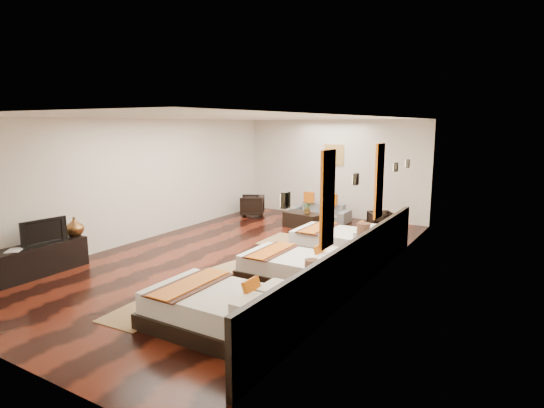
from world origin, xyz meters
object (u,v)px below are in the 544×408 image
Objects in this scene: bed_mid at (297,268)px; coffee_table at (303,220)px; bed_near at (224,310)px; armchair_right at (381,222)px; book at (7,251)px; tv at (42,231)px; armchair_left at (252,206)px; nightstand_b at (362,254)px; figurine at (74,226)px; tv_console at (36,260)px; sofa at (320,212)px; nightstand_a at (312,294)px; table_plant at (308,208)px; bed_far at (341,242)px.

coffee_table is at bearing 115.54° from bed_mid.
armchair_right is (0.15, 6.29, -0.00)m from bed_near.
book is at bearing -148.55° from bed_mid.
bed_near is 4.18m from tv.
bed_near is 4.23m from book.
book is 0.44× the size of armchair_left.
book is at bearing -143.14° from nightstand_b.
bed_near is 3.02× the size of armchair_left.
bed_mid is at bearing -129.37° from armchair_right.
figurine is at bearing -165.77° from armchair_right.
bed_mid reaches higher than tv_console.
sofa is at bearing 110.36° from bed_mid.
figurine is (-4.19, -1.27, 0.49)m from bed_mid.
book is at bearing -160.00° from armchair_right.
tv is 6.22m from armchair_left.
nightstand_a is at bearing 3.05° from figurine.
nightstand_a is 4.97m from figurine.
tv is 7.10m from sofa.
figurine is at bearing -117.90° from table_plant.
armchair_left is 2.21m from table_plant.
bed_far reaches higher than book.
nightstand_b is 3.12m from armchair_right.
armchair_right is (-0.60, 3.06, -0.05)m from nightstand_b.
nightstand_a is 5.24m from armchair_right.
armchair_left is (0.48, 5.50, -0.42)m from figurine.
book is (-4.94, -3.71, 0.25)m from nightstand_b.
bed_near is 1.06× the size of bed_far.
nightstand_b reaches higher than tv_console.
figurine is 5.54m from table_plant.
armchair_left is at bearing 130.48° from nightstand_a.
nightstand_a is at bearing -53.13° from bed_mid.
sofa is (-1.75, 4.71, -0.00)m from bed_mid.
bed_far reaches higher than coffee_table.
book reaches higher than sofa.
armchair_left is at bearing 131.28° from bed_mid.
figurine is at bearing -176.95° from nightstand_a.
table_plant is (0.14, -1.08, 0.30)m from sofa.
nightstand_b is at bearing 76.95° from bed_near.
armchair_left is at bearing 148.63° from bed_far.
tv is 0.65m from book.
figurine is (-4.19, -3.23, 0.48)m from bed_far.
bed_mid is at bearing 90.06° from bed_near.
armchair_left is 0.68× the size of coffee_table.
bed_far reaches higher than table_plant.
armchair_right is at bearing 101.05° from nightstand_b.
book is at bearing -31.36° from armchair_left.
tv is at bearing -85.84° from figurine.
figurine reaches higher than nightstand_a.
nightstand_a is 0.78× the size of coffee_table.
nightstand_a reaches higher than bed_far.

